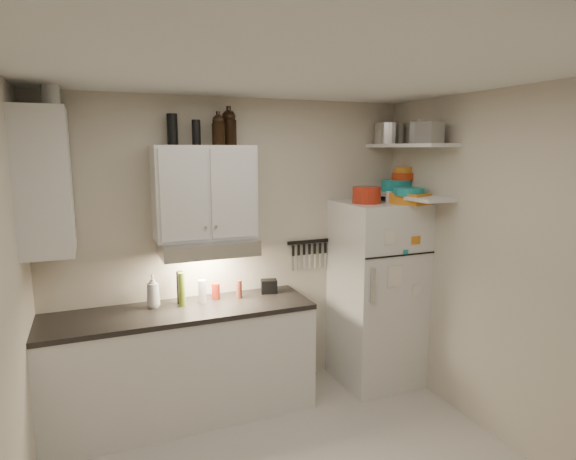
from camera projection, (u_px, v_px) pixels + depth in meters
name	position (u px, v px, depth m)	size (l,w,h in m)	color
ceiling	(309.00, 68.00, 2.64)	(3.20, 3.00, 0.02)	white
back_wall	(235.00, 249.00, 4.23)	(3.20, 0.02, 2.60)	beige
right_wall	(510.00, 271.00, 3.46)	(0.02, 3.00, 2.60)	beige
base_cabinet	(182.00, 366.00, 3.88)	(2.10, 0.60, 0.88)	silver
countertop	(180.00, 311.00, 3.81)	(2.10, 0.62, 0.04)	black
upper_cabinet	(204.00, 192.00, 3.87)	(0.80, 0.33, 0.75)	silver
side_cabinet	(45.00, 181.00, 3.30)	(0.33, 0.55, 1.00)	silver
range_hood	(208.00, 247.00, 3.88)	(0.76, 0.46, 0.12)	silver
fridge	(377.00, 293.00, 4.46)	(0.70, 0.68, 1.70)	silver
shelf_hi	(410.00, 146.00, 4.19)	(0.30, 0.95, 0.03)	silver
shelf_lo	(408.00, 196.00, 4.26)	(0.30, 0.95, 0.03)	silver
knife_strip	(309.00, 242.00, 4.47)	(0.42, 0.02, 0.03)	black
dutch_oven	(367.00, 195.00, 4.21)	(0.25, 0.25, 0.15)	#A22512
book_stack	(410.00, 199.00, 4.15)	(0.22, 0.28, 0.09)	orange
spice_jar	(389.00, 197.00, 4.24)	(0.06, 0.06, 0.10)	silver
stock_pot	(389.00, 134.00, 4.45)	(0.27, 0.27, 0.19)	silver
tin_a	(424.00, 132.00, 4.07)	(0.20, 0.18, 0.20)	#AAAAAD
tin_b	(429.00, 133.00, 3.88)	(0.17, 0.17, 0.17)	#AAAAAD
bowl_teal	(397.00, 186.00, 4.50)	(0.28, 0.28, 0.11)	teal
bowl_orange	(404.00, 176.00, 4.49)	(0.22, 0.22, 0.07)	red
bowl_yellow	(404.00, 170.00, 4.48)	(0.17, 0.17, 0.06)	#C17A22
plates	(409.00, 191.00, 4.16)	(0.27, 0.27, 0.07)	teal
growler_a	(218.00, 130.00, 3.79)	(0.10, 0.10, 0.24)	black
growler_b	(229.00, 127.00, 3.93)	(0.12, 0.12, 0.29)	black
thermos_a	(196.00, 132.00, 3.78)	(0.07, 0.07, 0.20)	black
thermos_b	(172.00, 129.00, 3.77)	(0.08, 0.08, 0.24)	black
side_jar	(50.00, 95.00, 3.27)	(0.12, 0.12, 0.16)	silver
soap_bottle	(153.00, 289.00, 3.82)	(0.12, 0.12, 0.30)	silver
pepper_mill	(239.00, 289.00, 4.07)	(0.05, 0.05, 0.15)	brown
oil_bottle	(182.00, 289.00, 3.85)	(0.05, 0.05, 0.28)	#556F1B
vinegar_bottle	(180.00, 287.00, 3.92)	(0.06, 0.06, 0.27)	black
clear_bottle	(202.00, 292.00, 3.94)	(0.06, 0.06, 0.19)	silver
red_jar	(216.00, 291.00, 4.04)	(0.07, 0.07, 0.14)	#A22512
caddy	(269.00, 286.00, 4.22)	(0.14, 0.10, 0.12)	black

